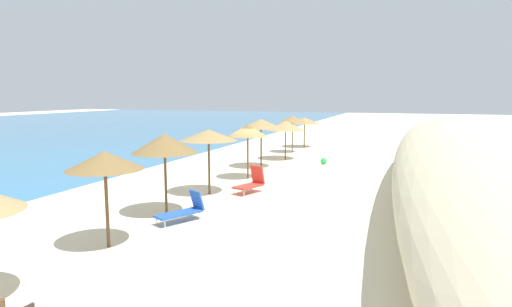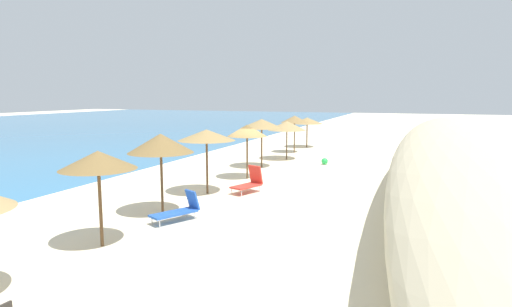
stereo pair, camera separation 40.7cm
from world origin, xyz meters
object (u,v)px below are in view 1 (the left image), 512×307
at_px(beach_ball, 324,161).
at_px(beach_umbrella_8, 305,121).
at_px(beach_umbrella_3, 209,135).
at_px(beach_umbrella_5, 261,124).
at_px(beach_umbrella_6, 286,126).
at_px(beach_umbrella_7, 293,119).
at_px(beach_umbrella_2, 165,144).
at_px(beach_umbrella_1, 105,161).
at_px(beach_umbrella_4, 248,131).
at_px(lounge_chair_0, 251,182).
at_px(lounge_chair_1, 183,210).

bearing_deg(beach_ball, beach_umbrella_8, 21.46).
distance_m(beach_umbrella_3, beach_umbrella_5, 7.00).
distance_m(beach_umbrella_6, beach_umbrella_7, 3.36).
bearing_deg(beach_umbrella_2, beach_umbrella_8, 0.19).
bearing_deg(beach_umbrella_5, beach_umbrella_1, -178.50).
relative_size(beach_umbrella_4, beach_umbrella_6, 1.09).
bearing_deg(beach_umbrella_1, lounge_chair_0, -10.15).
distance_m(beach_umbrella_1, beach_umbrella_5, 13.72).
height_order(beach_umbrella_1, lounge_chair_1, beach_umbrella_1).
bearing_deg(beach_umbrella_6, beach_ball, -112.79).
xyz_separation_m(beach_umbrella_4, beach_umbrella_5, (3.34, 0.47, 0.12)).
height_order(beach_umbrella_7, lounge_chair_0, beach_umbrella_7).
bearing_deg(lounge_chair_1, beach_umbrella_2, -1.48).
distance_m(beach_umbrella_1, beach_umbrella_2, 3.36).
bearing_deg(beach_umbrella_1, lounge_chair_1, -14.39).
distance_m(beach_umbrella_3, beach_umbrella_4, 3.67).
bearing_deg(beach_umbrella_1, beach_ball, -9.89).
distance_m(beach_umbrella_2, beach_umbrella_6, 13.82).
bearing_deg(beach_umbrella_1, beach_umbrella_4, -0.59).
xyz_separation_m(beach_umbrella_6, lounge_chair_1, (-14.32, -0.65, -1.79)).
bearing_deg(lounge_chair_1, beach_umbrella_4, -58.75).
distance_m(beach_umbrella_8, beach_ball, 8.67).
relative_size(beach_umbrella_1, beach_ball, 6.86).
bearing_deg(beach_ball, lounge_chair_0, 170.33).
height_order(beach_umbrella_6, lounge_chair_0, beach_umbrella_6).
relative_size(beach_umbrella_2, lounge_chair_1, 1.64).
relative_size(beach_umbrella_4, lounge_chair_0, 1.72).
bearing_deg(beach_umbrella_8, beach_umbrella_7, 179.10).
xyz_separation_m(beach_umbrella_4, beach_umbrella_8, (13.53, 0.41, -0.28)).
distance_m(lounge_chair_0, lounge_chair_1, 4.74).
relative_size(beach_umbrella_2, beach_umbrella_4, 1.05).
bearing_deg(lounge_chair_0, beach_umbrella_3, 48.06).
height_order(beach_umbrella_3, beach_umbrella_7, beach_umbrella_3).
relative_size(lounge_chair_1, beach_ball, 4.47).
bearing_deg(beach_umbrella_2, beach_umbrella_5, 0.69).
xyz_separation_m(beach_umbrella_2, beach_umbrella_4, (7.02, -0.34, -0.10)).
bearing_deg(beach_umbrella_1, beach_umbrella_7, 0.99).
height_order(beach_umbrella_4, beach_umbrella_5, beach_umbrella_5).
relative_size(beach_umbrella_4, beach_umbrella_7, 1.01).
xyz_separation_m(beach_umbrella_2, lounge_chair_1, (-0.51, -0.96, -2.11)).
xyz_separation_m(beach_umbrella_7, beach_umbrella_8, (3.41, -0.05, -0.29)).
relative_size(beach_umbrella_7, beach_umbrella_8, 1.10).
relative_size(beach_umbrella_1, beach_umbrella_8, 1.10).
bearing_deg(beach_umbrella_3, lounge_chair_1, -166.22).
relative_size(beach_umbrella_1, beach_umbrella_4, 0.99).
xyz_separation_m(beach_umbrella_3, beach_ball, (9.31, -3.02, -2.28)).
relative_size(beach_umbrella_6, lounge_chair_1, 1.43).
distance_m(beach_umbrella_1, beach_umbrella_8, 23.90).
height_order(beach_umbrella_2, beach_umbrella_5, beach_umbrella_2).
distance_m(beach_umbrella_1, beach_umbrella_6, 17.16).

